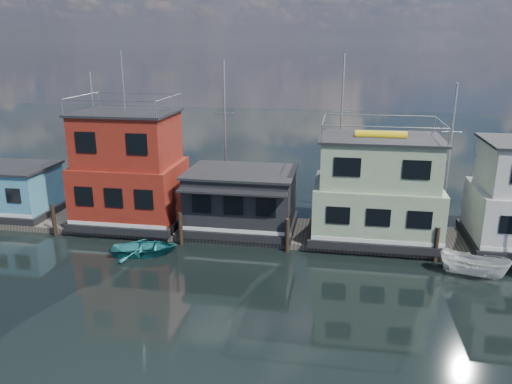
% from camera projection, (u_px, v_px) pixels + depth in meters
% --- Properties ---
extents(ground, '(160.00, 160.00, 0.00)m').
position_uv_depth(ground, '(202.00, 324.00, 23.50)').
color(ground, black).
rests_on(ground, ground).
extents(dock, '(48.00, 5.00, 0.40)m').
position_uv_depth(dock, '(249.00, 230.00, 34.77)').
color(dock, '#595147').
rests_on(dock, ground).
extents(houseboat_blue, '(6.40, 4.90, 3.66)m').
position_uv_depth(houseboat_blue, '(11.00, 190.00, 37.14)').
color(houseboat_blue, black).
rests_on(houseboat_blue, dock).
extents(houseboat_red, '(7.40, 5.90, 11.86)m').
position_uv_depth(houseboat_red, '(130.00, 171.00, 35.04)').
color(houseboat_red, black).
rests_on(houseboat_red, dock).
extents(houseboat_dark, '(7.40, 6.10, 4.06)m').
position_uv_depth(houseboat_dark, '(241.00, 199.00, 34.19)').
color(houseboat_dark, black).
rests_on(houseboat_dark, dock).
extents(houseboat_green, '(8.40, 5.90, 7.03)m').
position_uv_depth(houseboat_green, '(377.00, 190.00, 32.42)').
color(houseboat_green, black).
rests_on(houseboat_green, dock).
extents(pilings, '(42.28, 0.28, 2.20)m').
position_uv_depth(pilings, '(235.00, 232.00, 31.92)').
color(pilings, '#2D2116').
rests_on(pilings, ground).
extents(background_masts, '(36.40, 0.16, 12.00)m').
position_uv_depth(background_masts, '(324.00, 141.00, 38.11)').
color(background_masts, silver).
rests_on(background_masts, ground).
extents(dinghy_teal, '(4.76, 4.00, 0.84)m').
position_uv_depth(dinghy_teal, '(145.00, 248.00, 31.17)').
color(dinghy_teal, teal).
rests_on(dinghy_teal, ground).
extents(motorboat, '(4.02, 2.71, 1.45)m').
position_uv_depth(motorboat, '(474.00, 266.00, 28.00)').
color(motorboat, white).
rests_on(motorboat, ground).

